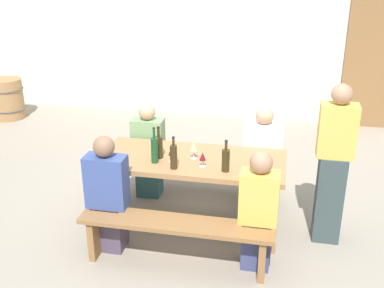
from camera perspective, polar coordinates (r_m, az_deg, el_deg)
ground_plane at (r=4.92m, az=0.00°, el=-9.74°), size 24.00×24.00×0.00m
back_wall at (r=7.86m, az=5.52°, el=14.73°), size 14.00×0.20×3.20m
wooden_door at (r=7.88m, az=21.44°, el=9.28°), size 0.90×0.06×2.10m
tasting_table at (r=4.61m, az=0.00°, el=-2.69°), size 1.83×0.81×0.75m
bench_near at (r=4.16m, az=-1.98°, el=-10.68°), size 1.73×0.30×0.45m
bench_far at (r=5.37m, az=1.51°, el=-2.68°), size 1.73×0.30×0.45m
wine_bottle_0 at (r=4.27m, az=4.16°, el=-1.94°), size 0.07×0.07×0.31m
wine_bottle_1 at (r=4.31m, az=-2.27°, el=-1.52°), size 0.07×0.07×0.32m
wine_bottle_2 at (r=4.44m, az=-4.63°, el=-0.68°), size 0.07×0.07×0.36m
wine_bottle_3 at (r=4.55m, az=-4.09°, el=-0.30°), size 0.08×0.08×0.32m
wine_glass_0 at (r=4.45m, az=-2.50°, el=-0.89°), size 0.07×0.07×0.16m
wine_glass_1 at (r=4.35m, az=1.31°, el=-1.60°), size 0.06×0.06×0.15m
wine_glass_2 at (r=4.51m, az=0.21°, el=-0.37°), size 0.07×0.07×0.17m
seated_guest_near_0 at (r=4.37m, az=-10.30°, el=-6.41°), size 0.37×0.24×1.14m
seated_guest_near_1 at (r=4.11m, az=8.11°, el=-8.39°), size 0.33×0.24×1.11m
seated_guest_far_0 at (r=5.30m, az=-5.35°, el=-1.04°), size 0.35×0.24×1.11m
seated_guest_far_1 at (r=5.09m, az=8.57°, el=-2.02°), size 0.42×0.24×1.15m
standing_host at (r=4.54m, az=16.88°, el=-2.81°), size 0.34×0.24×1.57m
wine_barrel at (r=8.54m, az=-21.70°, el=5.19°), size 0.56×0.56×0.68m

